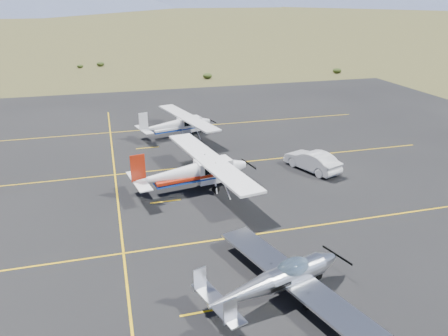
{
  "coord_description": "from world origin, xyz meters",
  "views": [
    {
      "loc": [
        -6.09,
        -18.15,
        12.64
      ],
      "look_at": [
        1.18,
        8.32,
        1.6
      ],
      "focal_mm": 35.0,
      "sensor_mm": 36.0,
      "label": 1
    }
  ],
  "objects_px": {
    "aircraft_cessna": "(194,171)",
    "aircraft_plain": "(177,124)",
    "sedan": "(312,161)",
    "aircraft_low_wing": "(280,279)"
  },
  "relations": [
    {
      "from": "sedan",
      "to": "aircraft_plain",
      "type": "bearing_deg",
      "value": -73.92
    },
    {
      "from": "aircraft_low_wing",
      "to": "aircraft_plain",
      "type": "xyz_separation_m",
      "value": [
        -0.37,
        24.57,
        0.2
      ]
    },
    {
      "from": "aircraft_plain",
      "to": "sedan",
      "type": "xyz_separation_m",
      "value": [
        8.46,
        -11.19,
        -0.43
      ]
    },
    {
      "from": "aircraft_plain",
      "to": "sedan",
      "type": "bearing_deg",
      "value": -67.4
    },
    {
      "from": "aircraft_cessna",
      "to": "aircraft_plain",
      "type": "xyz_separation_m",
      "value": [
        0.94,
        12.25,
        -0.19
      ]
    },
    {
      "from": "aircraft_low_wing",
      "to": "sedan",
      "type": "bearing_deg",
      "value": 41.93
    },
    {
      "from": "aircraft_low_wing",
      "to": "aircraft_cessna",
      "type": "xyz_separation_m",
      "value": [
        -1.31,
        12.33,
        0.39
      ]
    },
    {
      "from": "aircraft_cessna",
      "to": "aircraft_plain",
      "type": "bearing_deg",
      "value": 75.42
    },
    {
      "from": "aircraft_low_wing",
      "to": "aircraft_cessna",
      "type": "height_order",
      "value": "aircraft_cessna"
    },
    {
      "from": "aircraft_plain",
      "to": "sedan",
      "type": "height_order",
      "value": "aircraft_plain"
    }
  ]
}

